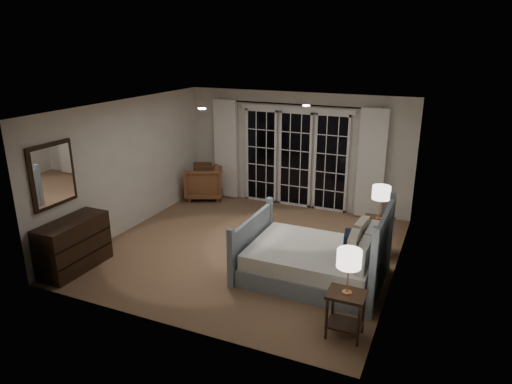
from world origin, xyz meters
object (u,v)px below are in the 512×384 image
at_px(lamp_left, 349,259).
at_px(nightstand_left, 346,308).
at_px(armchair, 204,182).
at_px(lamp_right, 381,193).
at_px(bed, 317,260).
at_px(nightstand_right, 378,231).
at_px(dresser, 74,245).

bearing_deg(lamp_left, nightstand_left, 180.00).
bearing_deg(armchair, lamp_right, 47.12).
distance_m(lamp_left, armchair, 5.81).
bearing_deg(lamp_left, lamp_right, 90.79).
height_order(bed, nightstand_left, bed).
bearing_deg(nightstand_right, armchair, 161.53).
bearing_deg(lamp_right, armchair, 161.53).
distance_m(bed, lamp_left, 1.63).
height_order(nightstand_left, nightstand_right, nightstand_right).
bearing_deg(dresser, armchair, 88.09).
height_order(bed, nightstand_right, bed).
relative_size(nightstand_right, lamp_left, 1.14).
bearing_deg(lamp_left, dresser, 179.97).
xyz_separation_m(bed, lamp_left, (0.74, -1.25, 0.75)).
bearing_deg(lamp_right, nightstand_left, -89.21).
relative_size(bed, lamp_left, 3.67).
distance_m(bed, nightstand_left, 1.45).
xyz_separation_m(nightstand_right, armchair, (-4.22, 1.41, -0.04)).
bearing_deg(lamp_right, dresser, -150.22).
bearing_deg(lamp_right, nightstand_right, 0.00).
xyz_separation_m(bed, nightstand_right, (0.70, 1.25, 0.12)).
distance_m(nightstand_right, lamp_left, 2.57).
bearing_deg(dresser, nightstand_right, 29.78).
bearing_deg(bed, armchair, 142.96).
relative_size(bed, dresser, 1.78).
height_order(nightstand_left, dresser, dresser).
height_order(nightstand_right, armchair, armchair).
distance_m(bed, dresser, 3.86).
distance_m(lamp_right, dresser, 5.06).
distance_m(nightstand_right, lamp_right, 0.69).
bearing_deg(nightstand_left, dresser, 179.97).
height_order(armchair, dresser, dresser).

